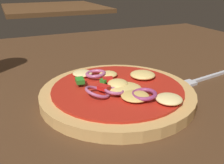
{
  "coord_description": "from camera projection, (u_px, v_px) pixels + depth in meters",
  "views": [
    {
      "loc": [
        -0.12,
        -0.29,
        0.2
      ],
      "look_at": [
        0.03,
        0.04,
        0.05
      ],
      "focal_mm": 39.93,
      "sensor_mm": 36.0,
      "label": 1
    }
  ],
  "objects": [
    {
      "name": "dining_table",
      "position": [
        107.0,
        116.0,
        0.36
      ],
      "size": [
        1.17,
        1.08,
        0.03
      ],
      "color": "#4C301C",
      "rests_on": "ground"
    },
    {
      "name": "pizza",
      "position": [
        118.0,
        92.0,
        0.38
      ],
      "size": [
        0.23,
        0.23,
        0.03
      ],
      "color": "tan",
      "rests_on": "dining_table"
    },
    {
      "name": "background_table",
      "position": [
        54.0,
        8.0,
        1.69
      ],
      "size": [
        0.64,
        0.66,
        0.03
      ],
      "color": "brown",
      "rests_on": "ground"
    },
    {
      "name": "fork",
      "position": [
        202.0,
        79.0,
        0.45
      ],
      "size": [
        0.16,
        0.04,
        0.0
      ],
      "color": "silver",
      "rests_on": "dining_table"
    }
  ]
}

